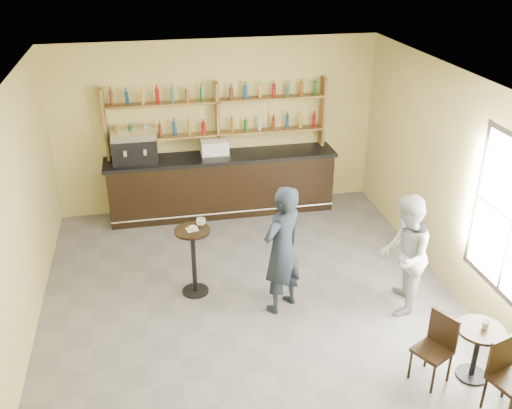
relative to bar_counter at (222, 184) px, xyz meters
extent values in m
plane|color=slate|center=(-0.02, -3.15, -0.58)|extent=(7.00, 7.00, 0.00)
plane|color=white|center=(-0.02, -3.15, 2.62)|extent=(7.00, 7.00, 0.00)
plane|color=#CFC275|center=(-0.02, 0.35, 1.02)|extent=(7.00, 0.00, 7.00)
plane|color=#CFC275|center=(-0.02, -6.65, 1.02)|extent=(7.00, 0.00, 7.00)
plane|color=#CFC275|center=(-3.02, -3.15, 1.02)|extent=(0.00, 7.00, 7.00)
plane|color=#CFC275|center=(2.98, -3.15, 1.02)|extent=(0.00, 7.00, 7.00)
cube|color=white|center=(-0.80, -2.59, 0.49)|extent=(0.19, 0.19, 0.00)
torus|color=#C19746|center=(-0.79, -2.60, 0.51)|extent=(0.14, 0.14, 0.05)
imported|color=white|center=(-0.66, -2.49, 0.54)|extent=(0.14, 0.14, 0.11)
imported|color=black|center=(0.37, -3.21, 0.37)|extent=(0.83, 0.77, 1.89)
imported|color=white|center=(2.37, -5.04, 0.19)|extent=(0.12, 0.12, 0.10)
imported|color=#ACABB1|center=(2.01, -3.57, 0.30)|extent=(0.98, 1.06, 1.76)
camera|label=1|loc=(-1.32, -9.76, 4.35)|focal=40.00mm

